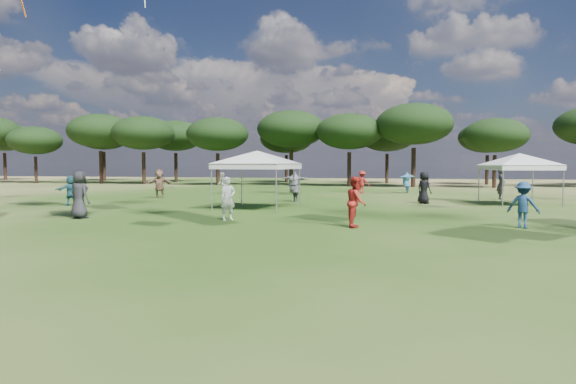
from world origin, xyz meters
name	(u,v)px	position (x,y,z in m)	size (l,w,h in m)	color
tree_line	(403,130)	(2.39, 47.41, 5.42)	(108.78, 17.63, 7.77)	black
tent_left	(257,153)	(-4.81, 20.89, 2.59)	(6.61, 6.61, 3.02)	gray
tent_right	(519,156)	(7.66, 25.58, 2.52)	(6.08, 6.08, 2.94)	gray
festival_crowd	(321,188)	(-2.37, 24.87, 0.83)	(28.87, 21.02, 1.86)	#55545A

